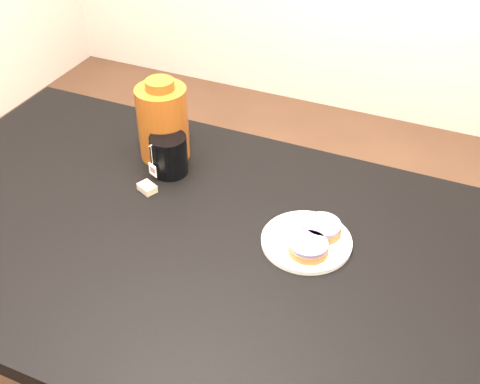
# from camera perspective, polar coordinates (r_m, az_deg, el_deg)

# --- Properties ---
(table) EXTENTS (1.40, 0.90, 0.75)m
(table) POSITION_cam_1_polar(r_m,az_deg,el_deg) (1.45, -6.37, -5.97)
(table) COLOR black
(table) RESTS_ON ground_plane
(plate) EXTENTS (0.20, 0.20, 0.02)m
(plate) POSITION_cam_1_polar(r_m,az_deg,el_deg) (1.35, 6.32, -4.60)
(plate) COLOR white
(plate) RESTS_ON table
(bagel_back) EXTENTS (0.09, 0.09, 0.03)m
(bagel_back) POSITION_cam_1_polar(r_m,az_deg,el_deg) (1.36, 7.77, -3.40)
(bagel_back) COLOR brown
(bagel_back) RESTS_ON plate
(bagel_front) EXTENTS (0.09, 0.09, 0.03)m
(bagel_front) POSITION_cam_1_polar(r_m,az_deg,el_deg) (1.31, 6.51, -5.22)
(bagel_front) COLOR brown
(bagel_front) RESTS_ON plate
(mug) EXTENTS (0.15, 0.12, 0.11)m
(mug) POSITION_cam_1_polar(r_m,az_deg,el_deg) (1.54, -6.82, 3.59)
(mug) COLOR black
(mug) RESTS_ON table
(teabag_pouch) EXTENTS (0.05, 0.05, 0.02)m
(teabag_pouch) POSITION_cam_1_polar(r_m,az_deg,el_deg) (1.51, -8.79, 0.39)
(teabag_pouch) COLOR #C6B793
(teabag_pouch) RESTS_ON table
(bagel_package) EXTENTS (0.17, 0.17, 0.22)m
(bagel_package) POSITION_cam_1_polar(r_m,az_deg,el_deg) (1.58, -7.32, 6.63)
(bagel_package) COLOR #6B2D0E
(bagel_package) RESTS_ON table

